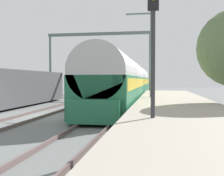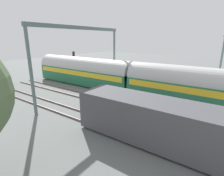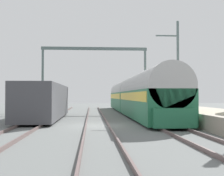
{
  "view_description": "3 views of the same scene",
  "coord_description": "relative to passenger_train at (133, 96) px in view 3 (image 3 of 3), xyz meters",
  "views": [
    {
      "loc": [
        6.98,
        -14.9,
        2.14
      ],
      "look_at": [
        4.21,
        1.71,
        1.61
      ],
      "focal_mm": 43.0,
      "sensor_mm": 36.0,
      "label": 1
    },
    {
      "loc": [
        -14.11,
        3.18,
        6.59
      ],
      "look_at": [
        0.48,
        13.42,
        1.52
      ],
      "focal_mm": 27.97,
      "sensor_mm": 36.0,
      "label": 2
    },
    {
      "loc": [
        -0.38,
        -19.83,
        1.94
      ],
      "look_at": [
        2.1,
        16.69,
        2.88
      ],
      "focal_mm": 48.83,
      "sensor_mm": 36.0,
      "label": 3
    }
  ],
  "objects": [
    {
      "name": "track_west",
      "position": [
        -4.21,
        -13.08,
        -1.89
      ],
      "size": [
        1.52,
        60.0,
        0.16
      ],
      "color": "#665250",
      "rests_on": "ground"
    },
    {
      "name": "railway_signal_far",
      "position": [
        1.92,
        12.04,
        0.96
      ],
      "size": [
        0.36,
        0.3,
        4.54
      ],
      "color": "#2D2D33",
      "rests_on": "ground"
    },
    {
      "name": "track_far_west",
      "position": [
        -8.41,
        -13.08,
        -1.89
      ],
      "size": [
        1.52,
        60.0,
        0.16
      ],
      "color": "#665250",
      "rests_on": "ground"
    },
    {
      "name": "passenger_train",
      "position": [
        0.0,
        0.0,
        0.0
      ],
      "size": [
        2.93,
        32.85,
        3.82
      ],
      "color": "#236B47",
      "rests_on": "ground"
    },
    {
      "name": "person_crossing",
      "position": [
        1.2,
        1.44,
        -0.94
      ],
      "size": [
        0.46,
        0.39,
        1.73
      ],
      "rotation": [
        0.0,
        0.0,
        5.84
      ],
      "color": "#313131",
      "rests_on": "ground"
    },
    {
      "name": "catenary_pole_east_mid",
      "position": [
        2.35,
        -8.79,
        2.18
      ],
      "size": [
        1.9,
        0.2,
        8.0
      ],
      "color": "slate",
      "rests_on": "ground"
    },
    {
      "name": "ground",
      "position": [
        -4.21,
        -13.08,
        -1.97
      ],
      "size": [
        120.0,
        120.0,
        0.0
      ],
      "primitive_type": "plane",
      "color": "slate"
    },
    {
      "name": "platform",
      "position": [
        3.82,
        -11.08,
        -1.52
      ],
      "size": [
        4.4,
        28.0,
        0.9
      ],
      "color": "#A39989",
      "rests_on": "ground"
    },
    {
      "name": "track_east",
      "position": [
        0.0,
        -13.08,
        -1.89
      ],
      "size": [
        1.52,
        60.0,
        0.16
      ],
      "color": "#665250",
      "rests_on": "ground"
    },
    {
      "name": "catenary_gantry",
      "position": [
        -4.21,
        3.97,
        3.68
      ],
      "size": [
        12.81,
        0.28,
        7.86
      ],
      "color": "slate",
      "rests_on": "ground"
    },
    {
      "name": "freight_car",
      "position": [
        -8.41,
        -7.52,
        -0.5
      ],
      "size": [
        2.8,
        13.0,
        2.7
      ],
      "color": "#47474C",
      "rests_on": "ground"
    }
  ]
}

